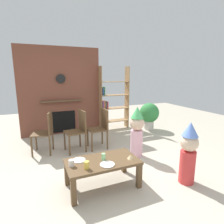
# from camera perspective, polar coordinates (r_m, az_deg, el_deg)

# --- Properties ---
(ground_plane) EXTENTS (12.00, 12.00, 0.00)m
(ground_plane) POSITION_cam_1_polar(r_m,az_deg,el_deg) (3.37, 0.35, -18.12)
(ground_plane) COLOR #BCB29E
(brick_fireplace_feature) EXTENTS (2.20, 0.28, 2.40)m
(brick_fireplace_feature) POSITION_cam_1_polar(r_m,az_deg,el_deg) (5.34, -15.64, 6.09)
(brick_fireplace_feature) COLOR brown
(brick_fireplace_feature) RESTS_ON ground_plane
(bookshelf) EXTENTS (0.90, 0.28, 1.90)m
(bookshelf) POSITION_cam_1_polar(r_m,az_deg,el_deg) (5.58, -0.13, 3.18)
(bookshelf) COLOR #9E7A51
(bookshelf) RESTS_ON ground_plane
(coffee_table) EXTENTS (1.07, 0.58, 0.42)m
(coffee_table) POSITION_cam_1_polar(r_m,az_deg,el_deg) (2.85, -3.00, -15.99)
(coffee_table) COLOR brown
(coffee_table) RESTS_ON ground_plane
(paper_cup_near_left) EXTENTS (0.07, 0.07, 0.11)m
(paper_cup_near_left) POSITION_cam_1_polar(r_m,az_deg,el_deg) (2.60, -7.91, -15.98)
(paper_cup_near_left) COLOR #F2CC4C
(paper_cup_near_left) RESTS_ON coffee_table
(paper_cup_near_right) EXTENTS (0.06, 0.06, 0.11)m
(paper_cup_near_right) POSITION_cam_1_polar(r_m,az_deg,el_deg) (2.81, -2.65, -13.73)
(paper_cup_near_right) COLOR #8CD18C
(paper_cup_near_right) RESTS_ON coffee_table
(paper_cup_center) EXTENTS (0.08, 0.08, 0.09)m
(paper_cup_center) POSITION_cam_1_polar(r_m,az_deg,el_deg) (2.71, -12.47, -15.19)
(paper_cup_center) COLOR silver
(paper_cup_center) RESTS_ON coffee_table
(paper_plate_front) EXTENTS (0.20, 0.20, 0.01)m
(paper_plate_front) POSITION_cam_1_polar(r_m,az_deg,el_deg) (2.86, -10.26, -14.49)
(paper_plate_front) COLOR white
(paper_plate_front) RESTS_ON coffee_table
(paper_plate_rear) EXTENTS (0.21, 0.21, 0.01)m
(paper_plate_rear) POSITION_cam_1_polar(r_m,az_deg,el_deg) (2.70, -1.46, -15.95)
(paper_plate_rear) COLOR white
(paper_plate_rear) RESTS_ON coffee_table
(birthday_cake_slice) EXTENTS (0.10, 0.10, 0.07)m
(birthday_cake_slice) POSITION_cam_1_polar(r_m,az_deg,el_deg) (2.87, 5.78, -13.61)
(birthday_cake_slice) COLOR #EAC68C
(birthday_cake_slice) RESTS_ON coffee_table
(table_fork) EXTENTS (0.08, 0.14, 0.01)m
(table_fork) POSITION_cam_1_polar(r_m,az_deg,el_deg) (2.99, -2.71, -13.16)
(table_fork) COLOR silver
(table_fork) RESTS_ON coffee_table
(child_with_cone_hat) EXTENTS (0.27, 0.27, 0.98)m
(child_with_cone_hat) POSITION_cam_1_polar(r_m,az_deg,el_deg) (3.10, 22.64, -11.21)
(child_with_cone_hat) COLOR #D13838
(child_with_cone_hat) RESTS_ON ground_plane
(child_in_pink) EXTENTS (0.29, 0.29, 1.04)m
(child_in_pink) POSITION_cam_1_polar(r_m,az_deg,el_deg) (3.78, 7.69, -5.71)
(child_in_pink) COLOR #EAB2C6
(child_in_pink) RESTS_ON ground_plane
(dining_chair_left) EXTENTS (0.49, 0.49, 0.90)m
(dining_chair_left) POSITION_cam_1_polar(r_m,az_deg,el_deg) (4.15, -19.72, -5.31)
(dining_chair_left) COLOR brown
(dining_chair_left) RESTS_ON ground_plane
(dining_chair_middle) EXTENTS (0.45, 0.45, 0.90)m
(dining_chair_middle) POSITION_cam_1_polar(r_m,az_deg,el_deg) (4.10, -10.32, -4.97)
(dining_chair_middle) COLOR brown
(dining_chair_middle) RESTS_ON ground_plane
(dining_chair_right) EXTENTS (0.41, 0.41, 0.90)m
(dining_chair_right) POSITION_cam_1_polar(r_m,az_deg,el_deg) (4.22, -3.43, -4.33)
(dining_chair_right) COLOR brown
(dining_chair_right) RESTS_ON ground_plane
(potted_plant_tall) EXTENTS (0.59, 0.59, 0.81)m
(potted_plant_tall) POSITION_cam_1_polar(r_m,az_deg,el_deg) (5.73, 11.46, -0.62)
(potted_plant_tall) COLOR beige
(potted_plant_tall) RESTS_ON ground_plane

